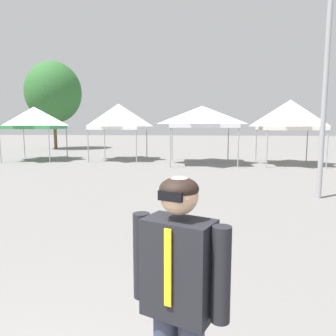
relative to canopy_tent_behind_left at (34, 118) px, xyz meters
name	(u,v)px	position (x,y,z in m)	size (l,w,h in m)	color
canopy_tent_behind_left	(34,118)	(0.00, 0.00, 0.00)	(3.18, 3.18, 3.20)	#9E9EA3
canopy_tent_left_of_center	(119,117)	(5.01, 0.65, 0.07)	(3.04, 3.04, 3.38)	#9E9EA3
canopy_tent_center	(202,117)	(10.02, -0.73, 0.01)	(3.79, 3.79, 3.14)	#9E9EA3
canopy_tent_far_left	(290,115)	(14.63, -0.61, 0.10)	(3.12, 3.12, 3.43)	#9E9EA3
person_foreground	(179,297)	(10.07, -16.63, -1.51)	(0.61, 0.39, 1.78)	#33384C
light_pole_near_lift	(329,21)	(13.48, -8.92, 2.33)	(0.36, 0.36, 8.62)	#9E9EA3
tree_behind_tents_left	(53,92)	(-3.19, 9.22, 2.46)	(4.85, 4.85, 7.68)	brown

